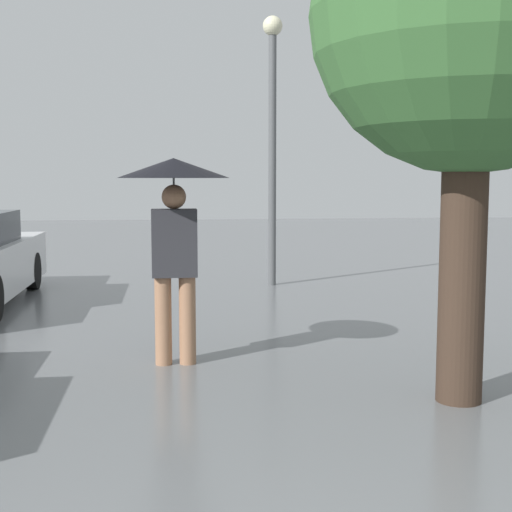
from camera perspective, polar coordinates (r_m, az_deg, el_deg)
pedestrian at (r=6.63m, az=-6.58°, el=4.09°), size 1.04×1.04×1.93m
tree at (r=5.81m, az=16.76°, el=17.83°), size 2.41×2.41×4.18m
street_lamp at (r=11.71m, az=1.32°, el=11.05°), size 0.32×0.32×4.33m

